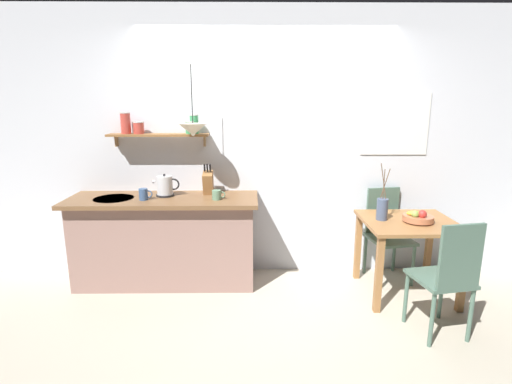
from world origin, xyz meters
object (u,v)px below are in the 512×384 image
(coffee_mug_spare, at_px, (217,195))
(pendant_lamp, at_px, (193,129))
(coffee_mug_by_sink, at_px, (144,194))
(fruit_bowl, at_px, (418,217))
(twig_vase, at_px, (382,209))
(electric_kettle, at_px, (165,186))
(knife_block, at_px, (208,182))
(dining_chair_near, at_px, (448,275))
(dining_chair_far, at_px, (386,230))
(dining_table, at_px, (408,233))

(coffee_mug_spare, relative_size, pendant_lamp, 0.20)
(coffee_mug_by_sink, bearing_deg, fruit_bowl, -4.90)
(twig_vase, bearing_deg, coffee_mug_spare, 174.92)
(fruit_bowl, height_order, twig_vase, twig_vase)
(pendant_lamp, bearing_deg, electric_kettle, 163.99)
(knife_block, bearing_deg, pendant_lamp, -124.56)
(pendant_lamp, bearing_deg, dining_chair_near, -25.42)
(dining_chair_near, relative_size, coffee_mug_by_sink, 7.55)
(dining_chair_far, relative_size, coffee_mug_by_sink, 7.32)
(twig_vase, bearing_deg, pendant_lamp, 173.46)
(dining_table, distance_m, pendant_lamp, 2.21)
(dining_chair_far, relative_size, electric_kettle, 3.57)
(twig_vase, height_order, pendant_lamp, pendant_lamp)
(coffee_mug_spare, bearing_deg, twig_vase, -5.08)
(dining_table, height_order, electric_kettle, electric_kettle)
(dining_chair_far, bearing_deg, coffee_mug_spare, -173.10)
(dining_table, relative_size, coffee_mug_by_sink, 6.56)
(dining_chair_far, relative_size, fruit_bowl, 3.43)
(electric_kettle, height_order, coffee_mug_spare, electric_kettle)
(dining_chair_far, relative_size, knife_block, 2.98)
(electric_kettle, xyz_separation_m, coffee_mug_by_sink, (-0.17, -0.16, -0.04))
(knife_block, distance_m, pendant_lamp, 0.56)
(dining_chair_far, bearing_deg, twig_vase, -117.56)
(dining_table, xyz_separation_m, electric_kettle, (-2.30, 0.32, 0.38))
(electric_kettle, bearing_deg, pendant_lamp, -16.01)
(dining_chair_near, distance_m, pendant_lamp, 2.45)
(dining_table, height_order, fruit_bowl, fruit_bowl)
(dining_chair_near, distance_m, dining_chair_far, 1.10)
(fruit_bowl, xyz_separation_m, pendant_lamp, (-2.04, 0.29, 0.77))
(dining_chair_near, bearing_deg, pendant_lamp, 154.58)
(fruit_bowl, bearing_deg, dining_chair_far, 105.97)
(dining_table, distance_m, dining_chair_far, 0.40)
(dining_table, xyz_separation_m, dining_chair_far, (-0.07, 0.38, -0.09))
(fruit_bowl, height_order, pendant_lamp, pendant_lamp)
(coffee_mug_spare, bearing_deg, fruit_bowl, -6.93)
(dining_chair_near, xyz_separation_m, electric_kettle, (-2.32, 1.04, 0.46))
(dining_chair_near, height_order, dining_chair_far, dining_chair_near)
(fruit_bowl, relative_size, pendant_lamp, 0.42)
(electric_kettle, height_order, coffee_mug_by_sink, electric_kettle)
(coffee_mug_by_sink, bearing_deg, dining_chair_near, -19.63)
(pendant_lamp, bearing_deg, dining_chair_far, 4.26)
(dining_chair_near, height_order, knife_block, knife_block)
(knife_block, bearing_deg, twig_vase, -12.30)
(fruit_bowl, distance_m, coffee_mug_spare, 1.85)
(electric_kettle, relative_size, pendant_lamp, 0.41)
(twig_vase, xyz_separation_m, electric_kettle, (-2.05, 0.29, 0.15))
(dining_chair_near, bearing_deg, dining_chair_far, 94.76)
(fruit_bowl, height_order, knife_block, knife_block)
(twig_vase, relative_size, knife_block, 1.70)
(knife_block, distance_m, coffee_mug_by_sink, 0.63)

